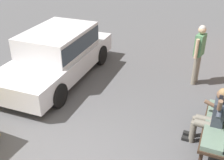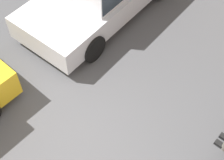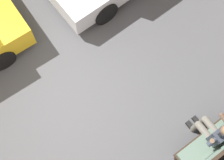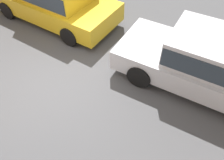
% 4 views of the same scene
% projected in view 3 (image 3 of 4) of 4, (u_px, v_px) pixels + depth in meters
% --- Properties ---
extents(ground_plane, '(60.00, 60.00, 0.00)m').
position_uv_depth(ground_plane, '(63.00, 92.00, 7.65)').
color(ground_plane, '#4C4C4F').
extents(bench, '(1.75, 0.55, 1.00)m').
position_uv_depth(bench, '(221.00, 142.00, 6.68)').
color(bench, '#332319').
rests_on(bench, ground_plane).
extents(person_on_phone, '(0.73, 0.74, 1.34)m').
position_uv_depth(person_on_phone, '(215.00, 132.00, 6.62)').
color(person_on_phone, '#6B665B').
rests_on(person_on_phone, ground_plane).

